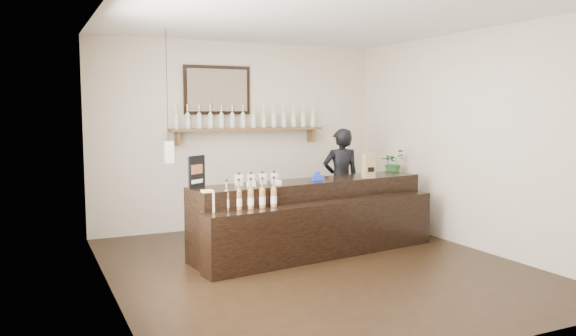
% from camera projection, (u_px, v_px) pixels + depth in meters
% --- Properties ---
extents(ground, '(5.00, 5.00, 0.00)m').
position_uv_depth(ground, '(315.00, 266.00, 6.45)').
color(ground, black).
rests_on(ground, ground).
extents(room_shell, '(5.00, 5.00, 5.00)m').
position_uv_depth(room_shell, '(316.00, 118.00, 6.28)').
color(room_shell, beige).
rests_on(room_shell, ground).
extents(back_wall_decor, '(2.66, 0.96, 1.69)m').
position_uv_depth(back_wall_decor, '(233.00, 112.00, 8.35)').
color(back_wall_decor, brown).
rests_on(back_wall_decor, ground).
extents(counter, '(3.27, 1.28, 1.05)m').
position_uv_depth(counter, '(315.00, 219.00, 7.06)').
color(counter, black).
rests_on(counter, ground).
extents(promo_sign, '(0.24, 0.16, 0.37)m').
position_uv_depth(promo_sign, '(197.00, 172.00, 6.39)').
color(promo_sign, black).
rests_on(promo_sign, counter).
extents(paper_bag, '(0.16, 0.12, 0.32)m').
position_uv_depth(paper_bag, '(369.00, 166.00, 7.35)').
color(paper_bag, '#977749').
rests_on(paper_bag, counter).
extents(tape_dispenser, '(0.14, 0.06, 0.12)m').
position_uv_depth(tape_dispenser, '(317.00, 177.00, 7.10)').
color(tape_dispenser, '#1C35C7').
rests_on(tape_dispenser, counter).
extents(side_cabinet, '(0.42, 0.57, 0.81)m').
position_uv_depth(side_cabinet, '(392.00, 202.00, 8.44)').
color(side_cabinet, brown).
rests_on(side_cabinet, ground).
extents(potted_plant, '(0.43, 0.40, 0.40)m').
position_uv_depth(potted_plant, '(393.00, 163.00, 8.37)').
color(potted_plant, '#265F2D').
rests_on(potted_plant, side_cabinet).
extents(shopkeeper, '(0.69, 0.52, 1.72)m').
position_uv_depth(shopkeeper, '(341.00, 173.00, 8.29)').
color(shopkeeper, black).
rests_on(shopkeeper, ground).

